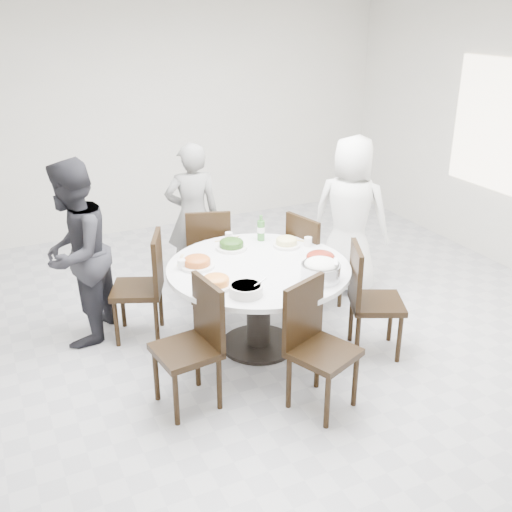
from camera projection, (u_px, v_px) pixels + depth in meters
name	position (u px, v px, depth m)	size (l,w,h in m)	color
floor	(269.00, 325.00, 5.49)	(6.00, 6.00, 0.01)	#BCBCC1
wall_back	(163.00, 118.00, 7.44)	(6.00, 0.01, 2.80)	silver
dining_table	(259.00, 307.00, 5.01)	(1.50, 1.50, 0.75)	white
chair_ne	(316.00, 261.00, 5.66)	(0.42, 0.42, 0.95)	black
chair_n	(208.00, 252.00, 5.85)	(0.42, 0.42, 0.95)	black
chair_nw	(137.00, 287.00, 5.14)	(0.42, 0.42, 0.95)	black
chair_sw	(186.00, 348.00, 4.23)	(0.42, 0.42, 0.95)	black
chair_s	(324.00, 350.00, 4.20)	(0.42, 0.42, 0.95)	black
chair_se	(377.00, 301.00, 4.90)	(0.42, 0.42, 0.95)	black
diner_right	(350.00, 216.00, 5.90)	(0.77, 0.50, 1.58)	white
diner_middle	(193.00, 216.00, 6.02)	(0.55, 0.36, 1.50)	black
diner_left	(75.00, 254.00, 4.98)	(0.78, 0.60, 1.60)	black
dish_greens	(231.00, 245.00, 5.19)	(0.27, 0.27, 0.07)	white
dish_pale	(286.00, 243.00, 5.25)	(0.24, 0.24, 0.06)	white
dish_orange	(197.00, 263.00, 4.84)	(0.28, 0.28, 0.08)	white
dish_redbrown	(320.00, 259.00, 4.90)	(0.30, 0.30, 0.08)	white
dish_tofu	(216.00, 283.00, 4.50)	(0.26, 0.26, 0.07)	white
rice_bowl	(321.00, 272.00, 4.60)	(0.30, 0.30, 0.13)	silver
soup_bowl	(246.00, 290.00, 4.38)	(0.25, 0.25, 0.08)	white
beverage_bottle	(261.00, 228.00, 5.35)	(0.07, 0.07, 0.24)	#36752E
tea_cups	(228.00, 238.00, 5.33)	(0.07, 0.07, 0.08)	white
chopsticks	(229.00, 237.00, 5.45)	(0.24, 0.04, 0.01)	tan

